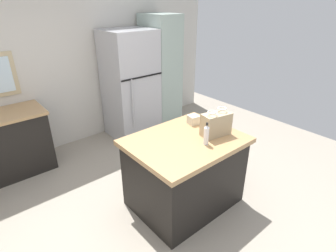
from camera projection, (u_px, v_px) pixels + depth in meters
The scene contains 8 objects.
ground at pixel (170, 215), 3.14m from camera, with size 6.80×6.80×0.00m, color #9E9384.
back_wall at pixel (66, 61), 4.25m from camera, with size 5.67×0.13×2.74m.
kitchen_island at pixel (185, 172), 3.17m from camera, with size 1.24×0.98×0.88m.
refrigerator at pixel (131, 85), 4.65m from camera, with size 0.79×0.76×1.83m.
tall_cabinet at pixel (161, 73), 5.00m from camera, with size 0.50×0.68×2.03m.
shopping_bag at pixel (216, 124), 3.02m from camera, with size 0.35×0.22×0.30m.
small_box at pixel (193, 120), 3.31m from camera, with size 0.12×0.12×0.11m, color beige.
bottle at pixel (206, 135), 2.83m from camera, with size 0.05×0.05×0.25m.
Camera 1 is at (-1.55, -1.81, 2.30)m, focal length 28.97 mm.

